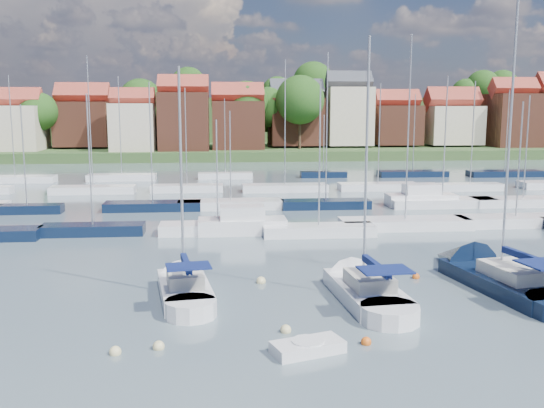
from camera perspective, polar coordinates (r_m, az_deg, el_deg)
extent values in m
plane|color=#4B5D67|center=(68.58, 0.91, 0.76)|extent=(260.00, 260.00, 0.00)
cube|color=silver|center=(32.76, -8.22, -8.32)|extent=(3.38, 6.36, 1.20)
cone|color=silver|center=(36.38, -8.79, -6.56)|extent=(2.92, 3.28, 2.52)
cylinder|color=silver|center=(29.90, -7.65, -10.04)|extent=(2.86, 2.86, 1.20)
cube|color=beige|center=(32.09, -8.18, -6.93)|extent=(2.11, 2.75, 0.70)
cylinder|color=#B2B2B7|center=(31.88, -8.54, 2.61)|extent=(0.14, 0.14, 11.21)
cylinder|color=#B2B2B7|center=(31.05, -8.07, -5.84)|extent=(0.59, 3.34, 0.10)
cube|color=#0F1B4E|center=(31.01, -8.08, -5.57)|extent=(0.76, 3.21, 0.35)
cube|color=#0F1B4E|center=(29.92, -7.88, -5.82)|extent=(2.34, 1.81, 0.08)
cube|color=silver|center=(32.49, 8.83, -8.49)|extent=(3.40, 7.06, 1.20)
cone|color=silver|center=(36.39, 6.66, -6.50)|extent=(3.12, 3.55, 2.85)
cylinder|color=silver|center=(29.44, 11.00, -10.44)|extent=(3.08, 3.08, 1.20)
cube|color=beige|center=(31.78, 9.15, -7.11)|extent=(2.22, 3.01, 0.70)
cylinder|color=#B2B2B7|center=(31.55, 8.87, 3.87)|extent=(0.14, 0.14, 12.67)
cylinder|color=#B2B2B7|center=(30.69, 9.77, -6.06)|extent=(0.41, 3.80, 0.10)
cube|color=#0F1B4E|center=(30.65, 9.78, -5.79)|extent=(0.60, 3.62, 0.35)
cube|color=#0F1B4E|center=(29.50, 10.60, -6.11)|extent=(2.56, 1.90, 0.08)
cube|color=black|center=(36.26, 21.25, -7.14)|extent=(4.99, 9.03, 1.20)
cone|color=black|center=(40.50, 16.77, -5.22)|extent=(4.23, 4.71, 3.56)
cube|color=beige|center=(35.56, 21.91, -5.91)|extent=(3.07, 3.94, 0.70)
cylinder|color=#B2B2B7|center=(35.40, 21.50, 6.75)|extent=(0.14, 0.14, 16.17)
cylinder|color=#B2B2B7|center=(34.45, 23.18, -5.00)|extent=(0.92, 4.69, 0.10)
cube|color=#0F1B4E|center=(34.42, 23.20, -4.76)|extent=(1.08, 4.49, 0.35)
cube|color=silver|center=(25.68, 3.38, -13.37)|extent=(3.23, 2.23, 0.58)
cylinder|color=silver|center=(25.62, 3.38, -13.04)|extent=(1.37, 1.37, 0.37)
sphere|color=beige|center=(26.53, -10.62, -13.25)|extent=(0.50, 0.50, 0.50)
sphere|color=beige|center=(27.86, 1.30, -11.97)|extent=(0.50, 0.50, 0.50)
sphere|color=#D85914|center=(26.86, 8.85, -12.91)|extent=(0.45, 0.45, 0.45)
sphere|color=#D85914|center=(37.03, 13.39, -6.82)|extent=(0.43, 0.43, 0.43)
sphere|color=beige|center=(26.37, -14.53, -13.53)|extent=(0.50, 0.50, 0.50)
sphere|color=beige|center=(35.14, -1.04, -7.44)|extent=(0.55, 0.55, 0.55)
cube|color=black|center=(49.94, -16.50, -2.40)|extent=(8.01, 2.24, 1.00)
cylinder|color=#B2B2B7|center=(49.16, -16.80, 3.98)|extent=(0.12, 0.12, 10.16)
cube|color=silver|center=(48.63, -5.13, -2.36)|extent=(9.22, 2.58, 1.00)
cylinder|color=#B2B2B7|center=(47.92, -5.20, 3.03)|extent=(0.12, 0.12, 8.18)
cube|color=silver|center=(47.73, 4.42, -2.57)|extent=(8.78, 2.46, 1.00)
cylinder|color=#B2B2B7|center=(46.88, 4.51, 4.66)|extent=(0.12, 0.12, 11.06)
cube|color=silver|center=(51.48, 12.40, -1.89)|extent=(10.79, 3.02, 1.00)
cylinder|color=#B2B2B7|center=(50.58, 12.72, 6.96)|extent=(0.12, 0.12, 14.87)
cube|color=silver|center=(55.52, 21.93, -1.55)|extent=(10.13, 2.84, 1.00)
cylinder|color=#B2B2B7|center=(54.84, 22.26, 3.90)|extent=(0.12, 0.12, 9.59)
cube|color=silver|center=(48.44, -2.81, -2.20)|extent=(7.00, 2.60, 1.40)
cube|color=silver|center=(48.24, -2.82, -0.92)|extent=(3.50, 2.20, 1.30)
cube|color=black|center=(61.90, -22.04, -0.51)|extent=(6.54, 1.83, 1.00)
cylinder|color=#B2B2B7|center=(61.30, -22.33, 4.27)|extent=(0.12, 0.12, 9.37)
cube|color=black|center=(60.20, -11.15, -0.26)|extent=(9.30, 2.60, 1.00)
cylinder|color=#B2B2B7|center=(59.52, -11.34, 5.68)|extent=(0.12, 0.12, 11.48)
cube|color=silver|center=(60.26, -3.90, -0.10)|extent=(10.40, 2.91, 1.00)
cylinder|color=#B2B2B7|center=(59.67, -3.95, 4.54)|extent=(0.12, 0.12, 8.77)
cube|color=black|center=(60.49, 5.07, -0.08)|extent=(8.80, 2.46, 1.00)
cylinder|color=#B2B2B7|center=(59.74, 5.18, 7.20)|extent=(0.12, 0.12, 14.33)
cube|color=silver|center=(63.59, 15.72, 0.07)|extent=(10.73, 3.00, 1.00)
cylinder|color=#B2B2B7|center=(62.92, 15.98, 5.98)|extent=(0.12, 0.12, 12.14)
cube|color=silver|center=(66.89, 22.54, 0.14)|extent=(10.48, 2.93, 1.00)
cylinder|color=#B2B2B7|center=(66.31, 22.84, 4.96)|extent=(0.12, 0.12, 10.28)
cube|color=silver|center=(63.68, 13.83, 0.29)|extent=(7.00, 2.60, 1.40)
cube|color=silver|center=(63.53, 13.87, 1.27)|extent=(3.50, 2.20, 1.30)
cube|color=silver|center=(73.74, -16.49, 1.25)|extent=(9.71, 2.72, 1.00)
cylinder|color=#B2B2B7|center=(73.12, -16.77, 7.42)|extent=(0.12, 0.12, 14.88)
cube|color=silver|center=(72.69, -8.00, 1.43)|extent=(8.49, 2.38, 1.00)
cylinder|color=#B2B2B7|center=(72.13, -8.11, 6.28)|extent=(0.12, 0.12, 11.31)
cube|color=silver|center=(72.34, 1.21, 1.48)|extent=(10.16, 2.85, 1.00)
cylinder|color=#B2B2B7|center=(71.71, 1.23, 7.66)|extent=(0.12, 0.12, 14.59)
cube|color=silver|center=(74.58, 9.93, 1.58)|extent=(9.53, 2.67, 1.00)
cylinder|color=#B2B2B7|center=(74.02, 10.07, 6.54)|extent=(0.12, 0.12, 11.91)
cube|color=silver|center=(76.90, 18.13, 1.48)|extent=(7.62, 2.13, 1.00)
cylinder|color=#B2B2B7|center=(76.35, 18.37, 6.37)|extent=(0.12, 0.12, 12.13)
cube|color=silver|center=(87.89, -23.01, 2.12)|extent=(10.37, 2.90, 1.00)
cylinder|color=#B2B2B7|center=(87.39, -23.30, 6.74)|extent=(0.12, 0.12, 13.20)
cube|color=silver|center=(85.55, -13.94, 2.41)|extent=(9.24, 2.59, 1.00)
cylinder|color=#B2B2B7|center=(85.04, -14.13, 7.15)|extent=(0.12, 0.12, 13.17)
cube|color=silver|center=(85.31, -4.41, 2.63)|extent=(7.57, 2.12, 1.00)
cylinder|color=#B2B2B7|center=(84.86, -4.46, 6.40)|extent=(0.12, 0.12, 10.24)
cube|color=black|center=(86.81, 4.86, 2.74)|extent=(6.58, 1.84, 1.00)
cylinder|color=#B2B2B7|center=(86.42, 4.90, 5.71)|extent=(0.12, 0.12, 8.01)
cube|color=black|center=(89.95, 13.09, 2.76)|extent=(9.92, 2.78, 1.00)
cylinder|color=#B2B2B7|center=(89.50, 13.23, 6.55)|extent=(0.12, 0.12, 10.92)
cube|color=black|center=(94.06, 21.04, 2.66)|extent=(10.55, 2.95, 1.00)
cylinder|color=#B2B2B7|center=(93.62, 21.26, 6.46)|extent=(0.12, 0.12, 11.51)
cube|color=#384E27|center=(144.96, -2.36, 5.32)|extent=(200.00, 70.00, 3.00)
cube|color=#384E27|center=(169.68, -2.81, 7.47)|extent=(200.00, 60.00, 14.00)
cube|color=beige|center=(125.46, -22.81, 6.57)|extent=(9.35, 10.04, 8.56)
cube|color=#96372B|center=(125.40, -22.97, 9.05)|extent=(9.54, 4.63, 4.63)
cube|color=brown|center=(128.03, -17.27, 7.22)|extent=(10.37, 9.97, 8.73)
cube|color=#96372B|center=(128.00, -17.39, 9.74)|extent=(10.57, 5.13, 5.13)
cube|color=beige|center=(117.54, -12.90, 7.02)|extent=(8.09, 8.80, 8.96)
cube|color=#96372B|center=(117.48, -12.99, 9.69)|extent=(8.25, 4.00, 4.00)
cube|color=brown|center=(117.58, -8.27, 7.65)|extent=(9.36, 10.17, 10.97)
cube|color=#96372B|center=(117.60, -8.35, 10.88)|extent=(9.54, 4.63, 4.63)
cube|color=brown|center=(119.23, -3.23, 7.38)|extent=(9.90, 8.56, 9.42)
cube|color=#96372B|center=(119.19, -3.26, 10.22)|extent=(10.10, 4.90, 4.90)
cube|color=brown|center=(125.21, 2.30, 7.76)|extent=(10.59, 8.93, 9.49)
cube|color=#383A42|center=(125.21, 2.31, 10.53)|extent=(10.80, 5.24, 5.24)
cube|color=beige|center=(126.18, 7.18, 8.20)|extent=(9.01, 8.61, 11.65)
cube|color=#383A42|center=(126.26, 7.25, 11.34)|extent=(9.19, 4.46, 4.46)
cube|color=brown|center=(130.02, 11.60, 7.31)|extent=(9.10, 9.34, 8.00)
cube|color=#96372B|center=(129.97, 11.67, 9.56)|extent=(9.28, 4.50, 4.50)
cube|color=beige|center=(133.51, 16.53, 7.13)|extent=(10.86, 9.59, 7.88)
cube|color=#96372B|center=(133.46, 16.63, 9.39)|extent=(11.07, 5.37, 5.37)
cube|color=brown|center=(135.88, 21.63, 7.30)|extent=(9.18, 9.96, 10.97)
cube|color=#96372B|center=(135.90, 21.80, 10.08)|extent=(9.36, 4.54, 4.54)
cylinder|color=#382619|center=(156.66, 19.09, 8.13)|extent=(0.50, 0.50, 4.47)
sphere|color=#2B5019|center=(156.72, 19.21, 10.34)|extent=(8.18, 8.18, 8.18)
cylinder|color=#382619|center=(124.00, -0.27, 6.31)|extent=(0.50, 0.50, 4.46)
sphere|color=#2B5019|center=(123.84, -0.27, 9.11)|extent=(8.15, 8.15, 8.15)
cylinder|color=#382619|center=(142.92, 3.86, 8.58)|extent=(0.50, 0.50, 5.15)
sphere|color=#2B5019|center=(143.01, 3.89, 11.38)|extent=(9.41, 9.41, 9.41)
cylinder|color=#382619|center=(143.90, -7.82, 8.56)|extent=(0.50, 0.50, 4.56)
sphere|color=#2B5019|center=(143.98, -7.88, 11.02)|extent=(8.34, 8.34, 8.34)
cylinder|color=#382619|center=(133.78, -12.17, 6.47)|extent=(0.50, 0.50, 5.15)
sphere|color=#2B5019|center=(133.66, -12.27, 9.46)|extent=(9.42, 9.42, 9.42)
cylinder|color=#382619|center=(138.41, -18.51, 7.36)|extent=(0.50, 0.50, 3.42)
sphere|color=#2B5019|center=(138.38, -18.61, 9.28)|extent=(6.26, 6.26, 6.26)
cylinder|color=#382619|center=(133.98, 3.82, 6.36)|extent=(0.50, 0.50, 3.77)
sphere|color=#2B5019|center=(133.83, 3.84, 8.55)|extent=(6.89, 6.89, 6.89)
cylinder|color=#382619|center=(119.65, 2.62, 6.38)|extent=(0.50, 0.50, 5.21)
sphere|color=#2B5019|center=(119.51, 2.65, 9.77)|extent=(9.53, 9.53, 9.53)
cylinder|color=#382619|center=(146.62, 23.05, 5.74)|extent=(0.50, 0.50, 2.97)
sphere|color=#2B5019|center=(146.48, 23.15, 7.31)|extent=(5.44, 5.44, 5.44)
cylinder|color=#382619|center=(121.50, -2.36, 6.34)|extent=(0.50, 0.50, 4.84)
sphere|color=#2B5019|center=(121.36, -2.38, 9.44)|extent=(8.85, 8.85, 8.85)
cylinder|color=#382619|center=(155.23, 17.66, 8.07)|extent=(0.50, 0.50, 3.72)
sphere|color=#2B5019|center=(155.25, 17.75, 9.93)|extent=(6.80, 6.80, 6.80)
cylinder|color=#382619|center=(136.32, 21.62, 5.85)|extent=(0.50, 0.50, 4.05)
sphere|color=#2B5019|center=(136.17, 21.76, 8.15)|extent=(7.40, 7.40, 7.40)
cylinder|color=#382619|center=(125.03, -20.97, 5.63)|extent=(0.50, 0.50, 4.00)
sphere|color=#2B5019|center=(124.87, -21.11, 8.12)|extent=(7.32, 7.32, 7.32)
cylinder|color=#382619|center=(141.46, 0.49, 8.32)|extent=(0.50, 0.50, 3.93)
sphere|color=#2B5019|center=(141.48, 0.49, 10.48)|extent=(7.19, 7.19, 7.19)
cylinder|color=#382619|center=(133.30, 11.36, 6.20)|extent=(0.50, 0.50, 3.82)
sphere|color=#2B5019|center=(133.14, 11.43, 8.43)|extent=(6.99, 6.99, 6.99)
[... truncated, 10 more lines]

